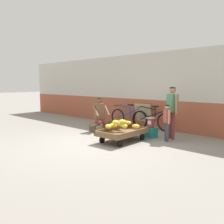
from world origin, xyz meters
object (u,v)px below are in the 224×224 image
at_px(low_bench, 100,125).
at_px(bicycle_far_left, 152,120).
at_px(plastic_crate, 150,132).
at_px(customer_child, 167,119).
at_px(bicycle_near_left, 128,117).
at_px(vendor_seated, 101,114).
at_px(customer_adult, 172,107).
at_px(weighing_scale, 150,122).
at_px(banana_cart, 123,133).
at_px(sign_board, 144,116).

relative_size(low_bench, bicycle_far_left, 0.68).
relative_size(plastic_crate, customer_child, 0.35).
bearing_deg(customer_child, bicycle_far_left, 137.49).
bearing_deg(bicycle_far_left, bicycle_near_left, -173.02).
bearing_deg(plastic_crate, low_bench, -169.99).
height_order(vendor_seated, customer_adult, customer_adult).
bearing_deg(bicycle_far_left, low_bench, -132.40).
distance_m(weighing_scale, bicycle_far_left, 1.21).
height_order(vendor_seated, bicycle_far_left, vendor_seated).
bearing_deg(vendor_seated, banana_cart, -22.17).
height_order(banana_cart, vendor_seated, vendor_seated).
distance_m(weighing_scale, bicycle_near_left, 1.87).
relative_size(vendor_seated, weighing_scale, 3.80).
height_order(low_bench, bicycle_near_left, bicycle_near_left).
height_order(low_bench, vendor_seated, vendor_seated).
xyz_separation_m(low_bench, sign_board, (0.73, 1.56, 0.24)).
relative_size(weighing_scale, customer_adult, 0.20).
relative_size(vendor_seated, bicycle_far_left, 0.69).
bearing_deg(vendor_seated, customer_adult, 13.94).
height_order(low_bench, customer_child, customer_child).
height_order(weighing_scale, customer_adult, customer_adult).
xyz_separation_m(vendor_seated, plastic_crate, (1.79, 0.37, -0.42)).
xyz_separation_m(bicycle_near_left, bicycle_far_left, (1.00, 0.12, 0.00)).
bearing_deg(plastic_crate, vendor_seated, -168.48).
bearing_deg(bicycle_near_left, low_bench, -101.15).
distance_m(low_bench, customer_adult, 2.63).
distance_m(vendor_seated, sign_board, 1.72).
height_order(vendor_seated, plastic_crate, vendor_seated).
bearing_deg(low_bench, plastic_crate, 10.01).
height_order(bicycle_far_left, customer_adult, customer_adult).
bearing_deg(plastic_crate, customer_adult, 20.99).
distance_m(low_bench, plastic_crate, 1.90).
bearing_deg(plastic_crate, sign_board, 133.07).
xyz_separation_m(banana_cart, low_bench, (-1.64, 0.67, -0.04)).
xyz_separation_m(vendor_seated, weighing_scale, (1.79, 0.36, -0.11)).
xyz_separation_m(plastic_crate, customer_adult, (0.59, 0.23, 0.80)).
bearing_deg(banana_cart, customer_child, 45.07).
bearing_deg(vendor_seated, bicycle_near_left, 82.68).
relative_size(low_bench, sign_board, 1.29).
relative_size(banana_cart, low_bench, 1.30).
height_order(bicycle_near_left, bicycle_far_left, same).
distance_m(weighing_scale, customer_child, 0.67).
distance_m(vendor_seated, bicycle_far_left, 1.83).
bearing_deg(weighing_scale, plastic_crate, 90.00).
relative_size(sign_board, customer_adult, 0.57).
height_order(customer_adult, customer_child, customer_adult).
bearing_deg(banana_cart, sign_board, 112.19).
relative_size(banana_cart, plastic_crate, 4.10).
bearing_deg(weighing_scale, vendor_seated, -168.52).
bearing_deg(bicycle_far_left, vendor_seated, -129.78).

